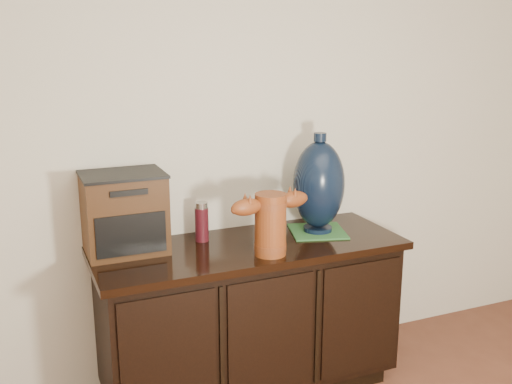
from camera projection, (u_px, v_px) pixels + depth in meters
name	position (u px, v px, depth m)	size (l,w,h in m)	color
sideboard	(250.00, 316.00, 2.90)	(1.46, 0.56, 0.75)	black
terracotta_vessel	(270.00, 221.00, 2.64)	(0.40, 0.16, 0.28)	brown
tv_radio	(124.00, 213.00, 2.67)	(0.36, 0.29, 0.36)	#381F0E
green_mat	(318.00, 231.00, 2.98)	(0.26, 0.26, 0.01)	#2C622E
lamp_base	(319.00, 185.00, 2.92)	(0.31, 0.31, 0.49)	black
spray_can	(202.00, 222.00, 2.83)	(0.07, 0.07, 0.19)	maroon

